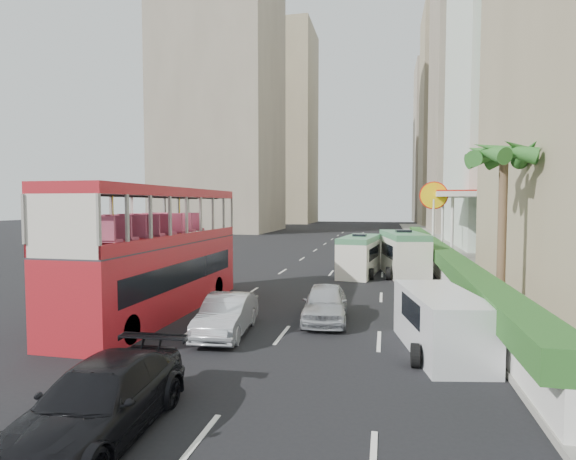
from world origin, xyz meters
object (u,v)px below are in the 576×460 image
(minibus_near, at_px, (359,255))
(shell_station, at_px, (472,224))
(panel_van_near, at_px, (441,322))
(minibus_far, at_px, (403,254))
(car_silver_lane_a, at_px, (227,334))
(car_black, at_px, (101,437))
(palm_tree, at_px, (502,228))
(car_silver_lane_b, at_px, (325,321))
(double_decker_bus, at_px, (158,251))
(panel_van_far, at_px, (400,242))
(van_asset, at_px, (353,269))

(minibus_near, distance_m, shell_station, 14.28)
(panel_van_near, bearing_deg, minibus_near, 91.55)
(minibus_far, xyz_separation_m, shell_station, (5.93, 10.85, 1.41))
(car_silver_lane_a, xyz_separation_m, car_black, (-0.01, -6.88, 0.00))
(palm_tree, bearing_deg, car_silver_lane_b, -151.39)
(minibus_far, bearing_deg, shell_station, 51.79)
(double_decker_bus, relative_size, panel_van_far, 2.28)
(car_silver_lane_b, distance_m, minibus_near, 11.63)
(double_decker_bus, relative_size, shell_station, 1.38)
(minibus_far, relative_size, shell_station, 0.75)
(car_silver_lane_b, height_order, panel_van_near, panel_van_near)
(car_silver_lane_a, distance_m, palm_tree, 12.33)
(minibus_near, bearing_deg, car_black, -92.45)
(minibus_near, distance_m, palm_tree, 10.26)
(car_silver_lane_b, distance_m, panel_van_near, 4.86)
(double_decker_bus, bearing_deg, panel_van_near, -14.26)
(panel_van_near, height_order, shell_station, shell_station)
(car_black, distance_m, minibus_near, 21.24)
(car_silver_lane_b, xyz_separation_m, minibus_near, (0.62, 11.55, 1.21))
(minibus_far, distance_m, panel_van_far, 13.25)
(van_asset, height_order, minibus_far, minibus_far)
(double_decker_bus, bearing_deg, minibus_far, 50.35)
(panel_van_near, height_order, panel_van_far, panel_van_far)
(car_silver_lane_b, xyz_separation_m, car_black, (-3.03, -9.34, 0.00))
(car_silver_lane_a, relative_size, minibus_far, 0.67)
(minibus_near, height_order, minibus_far, minibus_far)
(car_silver_lane_b, bearing_deg, panel_van_far, 77.71)
(car_silver_lane_b, bearing_deg, van_asset, 85.47)
(double_decker_bus, xyz_separation_m, car_silver_lane_b, (6.77, 0.17, -2.53))
(car_black, relative_size, minibus_far, 0.78)
(palm_tree, height_order, shell_station, palm_tree)
(minibus_far, relative_size, panel_van_far, 1.25)
(double_decker_bus, distance_m, minibus_far, 15.82)
(shell_station, bearing_deg, car_silver_lane_b, -112.01)
(car_silver_lane_a, xyz_separation_m, panel_van_near, (6.85, -0.40, 0.90))
(car_black, bearing_deg, shell_station, 66.06)
(car_silver_lane_a, relative_size, car_silver_lane_b, 1.00)
(panel_van_near, bearing_deg, double_decker_bus, 154.77)
(car_silver_lane_a, distance_m, panel_van_far, 28.46)
(car_silver_lane_b, distance_m, shell_station, 24.78)
(minibus_near, xyz_separation_m, minibus_far, (2.67, 0.43, 0.13))
(car_silver_lane_a, xyz_separation_m, car_silver_lane_b, (3.02, 2.46, 0.00))
(double_decker_bus, height_order, panel_van_far, double_decker_bus)
(car_silver_lane_b, relative_size, shell_station, 0.50)
(panel_van_near, distance_m, palm_tree, 7.83)
(minibus_near, height_order, palm_tree, palm_tree)
(panel_van_far, height_order, shell_station, shell_station)
(car_black, bearing_deg, panel_van_near, 40.32)
(car_silver_lane_a, bearing_deg, van_asset, 74.50)
(panel_van_near, distance_m, shell_station, 26.32)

